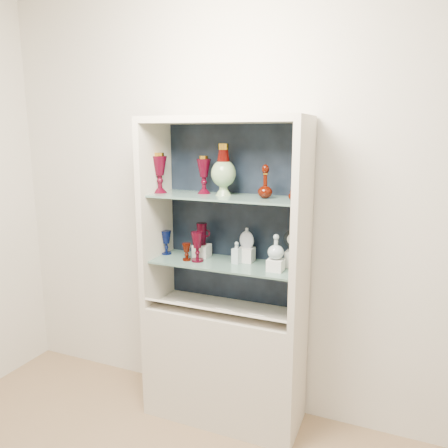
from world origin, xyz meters
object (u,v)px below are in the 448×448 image
at_px(pedestal_lamp_right, 204,175).
at_px(clear_square_bottle, 237,253).
at_px(ruby_goblet_small, 187,252).
at_px(ruby_pitcher, 202,234).
at_px(enamel_urn, 223,170).
at_px(pedestal_lamp_left, 160,173).
at_px(cobalt_goblet, 166,242).
at_px(lidded_bowl, 295,194).
at_px(ruby_goblet_tall, 197,247).
at_px(ruby_decanter_a, 265,179).
at_px(flat_flask, 247,238).
at_px(clear_round_decanter, 276,247).
at_px(cameo_medallion, 293,240).
at_px(ruby_decanter_b, 301,182).

relative_size(pedestal_lamp_right, clear_square_bottle, 1.70).
height_order(ruby_goblet_small, ruby_pitcher, ruby_pitcher).
distance_m(enamel_urn, clear_square_bottle, 0.52).
height_order(pedestal_lamp_left, ruby_pitcher, pedestal_lamp_left).
relative_size(cobalt_goblet, ruby_pitcher, 1.11).
xyz_separation_m(lidded_bowl, ruby_goblet_tall, (-0.61, 0.01, -0.37)).
bearing_deg(ruby_goblet_tall, lidded_bowl, -0.86).
relative_size(enamel_urn, ruby_goblet_tall, 1.66).
height_order(ruby_decanter_a, flat_flask, ruby_decanter_a).
relative_size(cobalt_goblet, ruby_goblet_small, 1.44).
bearing_deg(ruby_goblet_tall, clear_round_decanter, 0.10).
bearing_deg(enamel_urn, cameo_medallion, 6.25).
bearing_deg(ruby_decanter_b, pedestal_lamp_right, -176.54).
xyz_separation_m(pedestal_lamp_right, ruby_decanter_a, (0.42, -0.06, -0.01)).
bearing_deg(clear_square_bottle, pedestal_lamp_right, 169.96).
xyz_separation_m(pedestal_lamp_right, ruby_decanter_b, (0.61, 0.04, -0.02)).
distance_m(pedestal_lamp_right, flat_flask, 0.48).
distance_m(pedestal_lamp_left, ruby_goblet_small, 0.53).
height_order(pedestal_lamp_right, ruby_decanter_a, pedestal_lamp_right).
xyz_separation_m(cobalt_goblet, ruby_goblet_tall, (0.27, -0.07, 0.01)).
bearing_deg(ruby_goblet_tall, ruby_decanter_b, 12.12).
distance_m(enamel_urn, lidded_bowl, 0.48).
height_order(clear_round_decanter, cameo_medallion, cameo_medallion).
relative_size(ruby_goblet_small, ruby_pitcher, 0.77).
height_order(ruby_decanter_b, ruby_goblet_small, ruby_decanter_b).
bearing_deg(cobalt_goblet, cameo_medallion, 2.56).
xyz_separation_m(pedestal_lamp_left, ruby_goblet_small, (0.20, -0.03, -0.49)).
bearing_deg(ruby_goblet_small, lidded_bowl, 0.08).
distance_m(pedestal_lamp_right, ruby_goblet_tall, 0.45).
bearing_deg(ruby_goblet_tall, ruby_goblet_small, -171.88).
height_order(lidded_bowl, flat_flask, lidded_bowl).
distance_m(ruby_goblet_tall, clear_round_decanter, 0.51).
relative_size(clear_square_bottle, clear_round_decanter, 0.97).
height_order(pedestal_lamp_right, ruby_goblet_small, pedestal_lamp_right).
xyz_separation_m(flat_flask, cameo_medallion, (0.29, -0.00, 0.01)).
xyz_separation_m(ruby_decanter_a, clear_round_decanter, (0.08, -0.04, -0.39)).
distance_m(enamel_urn, ruby_goblet_tall, 0.51).
height_order(pedestal_lamp_left, clear_square_bottle, pedestal_lamp_left).
relative_size(enamel_urn, cobalt_goblet, 1.96).
height_order(ruby_decanter_b, clear_round_decanter, ruby_decanter_b).
height_order(pedestal_lamp_left, enamel_urn, enamel_urn).
xyz_separation_m(pedestal_lamp_left, cobalt_goblet, (0.00, 0.06, -0.47)).
distance_m(ruby_pitcher, clear_round_decanter, 0.54).
relative_size(lidded_bowl, clear_round_decanter, 0.57).
bearing_deg(clear_square_bottle, ruby_decanter_a, -5.08).
bearing_deg(ruby_goblet_tall, cobalt_goblet, 164.67).
bearing_deg(ruby_decanter_a, lidded_bowl, -13.71).
height_order(ruby_pitcher, clear_round_decanter, ruby_pitcher).
bearing_deg(ruby_decanter_a, clear_square_bottle, 174.92).
bearing_deg(ruby_decanter_a, ruby_goblet_tall, -175.10).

